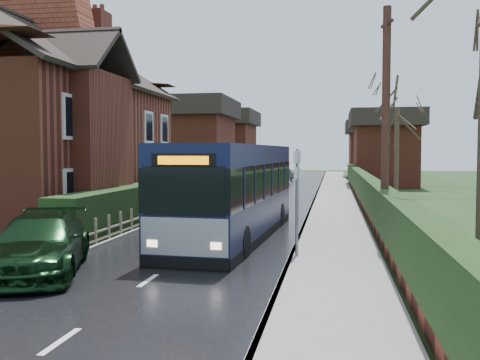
% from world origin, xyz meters
% --- Properties ---
extents(ground, '(140.00, 140.00, 0.00)m').
position_xyz_m(ground, '(0.00, 0.00, 0.00)').
color(ground, '#2C431C').
rests_on(ground, ground).
extents(road, '(6.00, 100.00, 0.02)m').
position_xyz_m(road, '(0.00, 10.00, 0.01)').
color(road, black).
rests_on(road, ground).
extents(pavement, '(2.50, 100.00, 0.14)m').
position_xyz_m(pavement, '(4.25, 10.00, 0.07)').
color(pavement, slate).
rests_on(pavement, ground).
extents(kerb_right, '(0.12, 100.00, 0.14)m').
position_xyz_m(kerb_right, '(3.05, 10.00, 0.07)').
color(kerb_right, gray).
rests_on(kerb_right, ground).
extents(kerb_left, '(0.12, 100.00, 0.10)m').
position_xyz_m(kerb_left, '(-3.05, 10.00, 0.05)').
color(kerb_left, gray).
rests_on(kerb_left, ground).
extents(front_hedge, '(1.20, 16.00, 1.60)m').
position_xyz_m(front_hedge, '(-3.90, 5.00, 0.80)').
color(front_hedge, black).
rests_on(front_hedge, ground).
extents(picket_fence, '(0.10, 16.00, 0.90)m').
position_xyz_m(picket_fence, '(-3.15, 5.00, 0.45)').
color(picket_fence, gray).
rests_on(picket_fence, ground).
extents(right_wall_hedge, '(0.60, 50.00, 1.80)m').
position_xyz_m(right_wall_hedge, '(5.80, 10.00, 1.02)').
color(right_wall_hedge, maroon).
rests_on(right_wall_hedge, ground).
extents(brick_house, '(9.30, 14.60, 10.30)m').
position_xyz_m(brick_house, '(-8.73, 4.78, 4.38)').
color(brick_house, maroon).
rests_on(brick_house, ground).
extents(bus, '(2.97, 10.65, 3.20)m').
position_xyz_m(bus, '(0.80, 0.37, 1.59)').
color(bus, black).
rests_on(bus, ground).
extents(car_silver, '(2.49, 4.48, 1.44)m').
position_xyz_m(car_silver, '(-2.72, 7.37, 0.72)').
color(car_silver, silver).
rests_on(car_silver, ground).
extents(car_green, '(3.54, 5.32, 1.43)m').
position_xyz_m(car_green, '(-2.90, -5.65, 0.72)').
color(car_green, black).
rests_on(car_green, ground).
extents(car_distant, '(1.98, 4.09, 1.29)m').
position_xyz_m(car_distant, '(-0.88, 36.71, 0.65)').
color(car_distant, '#111C33').
rests_on(car_distant, ground).
extents(bus_stop_sign, '(0.18, 0.46, 3.05)m').
position_xyz_m(bus_stop_sign, '(3.20, -3.00, 2.01)').
color(bus_stop_sign, slate).
rests_on(bus_stop_sign, ground).
extents(telegraph_pole, '(0.32, 0.96, 7.56)m').
position_xyz_m(telegraph_pole, '(5.80, 0.04, 3.83)').
color(telegraph_pole, '#321C16').
rests_on(telegraph_pole, ground).
extents(tree_right_far, '(4.31, 4.31, 8.33)m').
position_xyz_m(tree_right_far, '(8.19, 18.29, 6.23)').
color(tree_right_far, '#3C2D23').
rests_on(tree_right_far, ground).
extents(tree_house_side, '(4.03, 4.03, 9.15)m').
position_xyz_m(tree_house_side, '(-10.73, 10.85, 6.84)').
color(tree_house_side, '#392E22').
rests_on(tree_house_side, ground).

